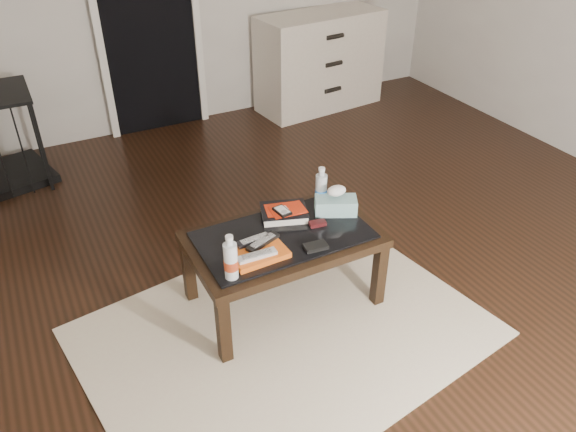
{
  "coord_description": "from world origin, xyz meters",
  "views": [
    {
      "loc": [
        -1.58,
        -2.36,
        2.17
      ],
      "look_at": [
        -0.44,
        -0.17,
        0.55
      ],
      "focal_mm": 35.0,
      "sensor_mm": 36.0,
      "label": 1
    }
  ],
  "objects_px": {
    "tissue_box": "(336,205)",
    "water_bottle_right": "(321,187)",
    "coffee_table": "(283,244)",
    "dresser": "(320,61)",
    "water_bottle_left": "(231,257)",
    "textbook": "(284,213)"
  },
  "relations": [
    {
      "from": "water_bottle_left",
      "to": "water_bottle_right",
      "type": "bearing_deg",
      "value": 27.53
    },
    {
      "from": "coffee_table",
      "to": "water_bottle_right",
      "type": "xyz_separation_m",
      "value": [
        0.32,
        0.17,
        0.18
      ]
    },
    {
      "from": "water_bottle_left",
      "to": "water_bottle_right",
      "type": "relative_size",
      "value": 1.0
    },
    {
      "from": "dresser",
      "to": "textbook",
      "type": "distance_m",
      "value": 2.75
    },
    {
      "from": "tissue_box",
      "to": "water_bottle_right",
      "type": "bearing_deg",
      "value": 133.6
    },
    {
      "from": "dresser",
      "to": "textbook",
      "type": "xyz_separation_m",
      "value": [
        -1.55,
        -2.27,
        0.03
      ]
    },
    {
      "from": "textbook",
      "to": "coffee_table",
      "type": "bearing_deg",
      "value": -99.48
    },
    {
      "from": "water_bottle_left",
      "to": "water_bottle_right",
      "type": "distance_m",
      "value": 0.79
    },
    {
      "from": "water_bottle_right",
      "to": "tissue_box",
      "type": "distance_m",
      "value": 0.14
    },
    {
      "from": "water_bottle_left",
      "to": "water_bottle_right",
      "type": "xyz_separation_m",
      "value": [
        0.7,
        0.37,
        0.0
      ]
    },
    {
      "from": "textbook",
      "to": "water_bottle_right",
      "type": "distance_m",
      "value": 0.26
    },
    {
      "from": "textbook",
      "to": "water_bottle_left",
      "type": "distance_m",
      "value": 0.59
    },
    {
      "from": "coffee_table",
      "to": "water_bottle_left",
      "type": "height_order",
      "value": "water_bottle_left"
    },
    {
      "from": "water_bottle_right",
      "to": "dresser",
      "type": "bearing_deg",
      "value": 59.97
    },
    {
      "from": "coffee_table",
      "to": "dresser",
      "type": "xyz_separation_m",
      "value": [
        1.63,
        2.43,
        0.05
      ]
    },
    {
      "from": "dresser",
      "to": "coffee_table",
      "type": "bearing_deg",
      "value": -129.93
    },
    {
      "from": "coffee_table",
      "to": "dresser",
      "type": "distance_m",
      "value": 2.92
    },
    {
      "from": "water_bottle_right",
      "to": "tissue_box",
      "type": "relative_size",
      "value": 1.03
    },
    {
      "from": "textbook",
      "to": "water_bottle_right",
      "type": "relative_size",
      "value": 1.05
    },
    {
      "from": "coffee_table",
      "to": "water_bottle_left",
      "type": "xyz_separation_m",
      "value": [
        -0.38,
        -0.2,
        0.18
      ]
    },
    {
      "from": "dresser",
      "to": "tissue_box",
      "type": "xyz_separation_m",
      "value": [
        -1.27,
        -2.37,
        0.06
      ]
    },
    {
      "from": "textbook",
      "to": "water_bottle_left",
      "type": "xyz_separation_m",
      "value": [
        -0.46,
        -0.35,
        0.1
      ]
    }
  ]
}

